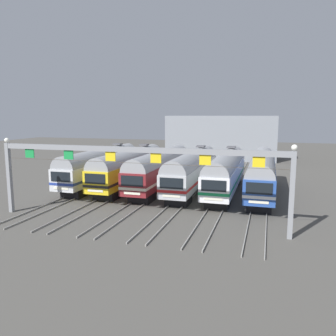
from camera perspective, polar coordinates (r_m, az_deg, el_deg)
The scene contains 10 objects.
ground_plane at distance 41.62m, azimuth 1.34°, elevation -3.70°, with size 160.00×160.00×0.00m, color #4C4944.
track_bed at distance 57.90m, azimuth 5.77°, elevation -0.10°, with size 21.43×70.00×0.15m.
commuter_train_silver at distance 44.75m, azimuth -11.05°, elevation 0.52°, with size 2.88×18.06×5.05m.
commuter_train_yellow at distance 43.06m, azimuth -6.35°, elevation 0.31°, with size 2.88×18.06×5.05m.
commuter_train_maroon at distance 41.68m, azimuth -1.29°, elevation 0.07°, with size 2.88×18.06×4.77m.
commuter_train_stainless at distance 40.65m, azimuth 4.07°, elevation -0.17°, with size 2.88×18.06×5.05m.
commuter_train_white at distance 39.99m, azimuth 9.65°, elevation -0.42°, with size 2.88×18.06×5.05m.
commuter_train_blue at distance 39.71m, azimuth 15.36°, elevation -0.68°, with size 2.88×18.06×4.77m.
catenary_gantry at distance 28.07m, azimuth -5.89°, elevation 1.22°, with size 25.17×0.44×6.97m.
maintenance_building at distance 72.65m, azimuth 9.02°, elevation 5.10°, with size 21.97×10.00×8.85m, color gray.
Camera 1 is at (10.66, -39.20, 9.04)m, focal length 36.57 mm.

